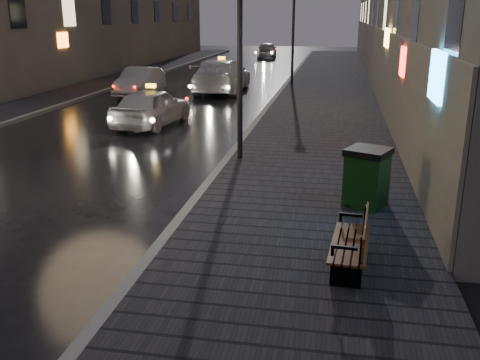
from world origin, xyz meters
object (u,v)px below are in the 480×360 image
at_px(lamp_far, 293,21).
at_px(taxi_mid, 222,76).
at_px(car_left_mid, 140,82).
at_px(lamp_near, 240,30).
at_px(taxi_near, 152,107).
at_px(car_far, 267,50).
at_px(trash_bin, 367,177).
at_px(bench, 354,242).

bearing_deg(lamp_far, taxi_mid, -142.21).
bearing_deg(lamp_far, car_left_mid, -147.12).
relative_size(lamp_near, taxi_near, 1.31).
relative_size(taxi_mid, car_far, 1.37).
distance_m(taxi_near, car_far, 31.37).
bearing_deg(lamp_near, trash_bin, -45.47).
relative_size(lamp_near, trash_bin, 4.44).
distance_m(bench, car_left_mid, 20.14).
bearing_deg(bench, lamp_near, 120.15).
xyz_separation_m(trash_bin, car_left_mid, (-10.24, 14.65, -0.08)).
distance_m(bench, car_far, 42.43).
xyz_separation_m(taxi_near, car_far, (0.03, 31.37, 0.02)).
distance_m(trash_bin, taxi_mid, 17.85).
bearing_deg(bench, car_left_mid, 124.45).
distance_m(taxi_near, car_left_mid, 7.65).
xyz_separation_m(lamp_near, lamp_far, (0.00, 16.00, 0.00)).
distance_m(lamp_near, taxi_near, 6.59).
bearing_deg(taxi_near, trash_bin, 140.84).
bearing_deg(car_left_mid, bench, -62.08).
bearing_deg(trash_bin, taxi_near, 157.26).
bearing_deg(car_far, lamp_near, 90.96).
bearing_deg(lamp_far, lamp_near, -90.00).
relative_size(trash_bin, taxi_near, 0.30).
height_order(lamp_near, trash_bin, lamp_near).
distance_m(bench, trash_bin, 2.88).
distance_m(trash_bin, taxi_near, 10.48).
bearing_deg(bench, taxi_mid, 112.67).
bearing_deg(taxi_near, lamp_near, 139.85).
height_order(car_left_mid, taxi_mid, taxi_mid).
bearing_deg(taxi_mid, lamp_near, 103.42).
xyz_separation_m(taxi_near, taxi_mid, (0.63, 8.97, 0.14)).
xyz_separation_m(lamp_far, car_left_mid, (-7.07, -4.57, -2.81)).
height_order(lamp_near, lamp_far, same).
bearing_deg(bench, car_far, 104.17).
xyz_separation_m(bench, taxi_mid, (-6.25, 19.46, 0.27)).
bearing_deg(taxi_mid, trash_bin, 110.78).
height_order(bench, taxi_mid, taxi_mid).
xyz_separation_m(bench, taxi_near, (-6.88, 10.50, 0.13)).
relative_size(bench, car_far, 0.39).
distance_m(trash_bin, car_left_mid, 17.87).
distance_m(lamp_far, car_left_mid, 8.87).
distance_m(lamp_near, bench, 7.34).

